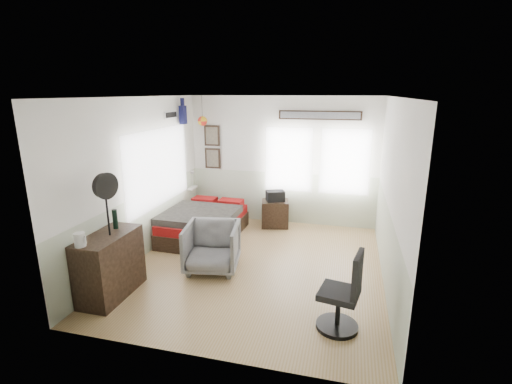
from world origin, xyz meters
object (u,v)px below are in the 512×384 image
bed (204,223)px  task_chair (343,299)px  armchair (212,247)px  nightstand (275,213)px  dresser (110,265)px

bed → task_chair: 3.60m
bed → armchair: (0.65, -1.26, 0.10)m
nightstand → task_chair: 3.62m
dresser → armchair: size_ratio=1.19×
armchair → bed: bearing=107.7°
armchair → task_chair: 2.34m
bed → task_chair: task_chair is taller
armchair → nightstand: (0.58, 2.20, -0.10)m
bed → dresser: size_ratio=1.84×
nightstand → bed: bearing=-154.8°
bed → nightstand: (1.23, 0.94, -0.00)m
armchair → nightstand: 2.28m
bed → armchair: bearing=-61.2°
armchair → task_chair: task_chair is taller
armchair → task_chair: size_ratio=0.83×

